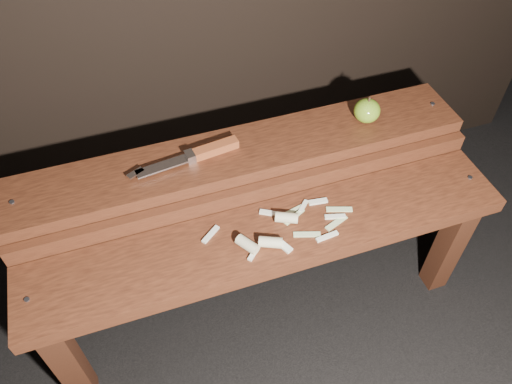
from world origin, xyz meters
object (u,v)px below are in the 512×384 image
object	(u,v)px
bench_front_tier	(272,252)
bench_rear_tier	(243,173)
apple	(367,111)
knife	(202,153)

from	to	relation	value
bench_front_tier	bench_rear_tier	distance (m)	0.23
bench_front_tier	apple	bearing A→B (deg)	33.45
bench_rear_tier	apple	bearing A→B (deg)	0.71
bench_front_tier	knife	size ratio (longest dim) A/B	4.14
apple	bench_rear_tier	bearing A→B (deg)	-179.29
bench_front_tier	knife	xyz separation A→B (m)	(-0.10, 0.24, 0.16)
bench_rear_tier	knife	world-z (taller)	knife
bench_front_tier	knife	world-z (taller)	knife
bench_front_tier	apple	world-z (taller)	apple
apple	knife	world-z (taller)	apple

